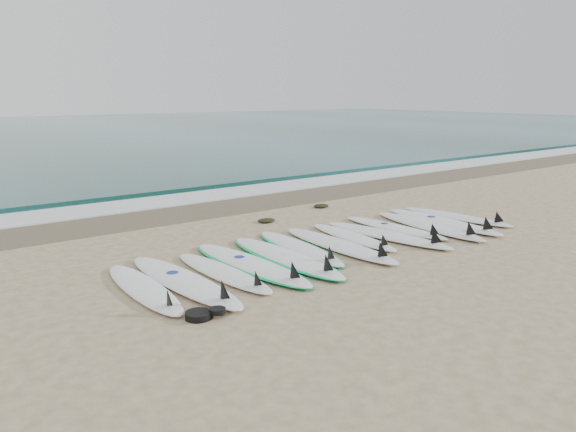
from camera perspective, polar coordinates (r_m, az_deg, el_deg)
ground at (r=9.74m, az=4.61°, el=-3.12°), size 120.00×120.00×0.00m
wet_sand_band at (r=12.98m, az=-7.58°, el=0.78°), size 120.00×1.80×0.01m
foam_band at (r=14.19m, az=-10.42°, el=1.74°), size 120.00×1.40×0.04m
wave_crest at (r=15.52m, az=-12.96°, el=2.65°), size 120.00×1.00×0.10m
surfboard_0 at (r=7.76m, az=-14.33°, el=-7.16°), size 0.63×2.44×0.31m
surfboard_1 at (r=7.90m, az=-10.40°, el=-6.53°), size 0.69×2.90×0.37m
surfboard_2 at (r=8.22m, az=-6.47°, el=-5.73°), size 0.55×2.41×0.31m
surfboard_3 at (r=8.57m, az=-3.73°, el=-4.91°), size 0.78×2.89×0.36m
surfboard_4 at (r=8.91m, az=-0.16°, el=-4.20°), size 0.78×2.91×0.37m
surfboard_5 at (r=9.46m, az=1.24°, el=-3.25°), size 0.92×2.60×0.32m
surfboard_6 at (r=9.60m, az=5.40°, el=-2.97°), size 0.70×2.88×0.37m
surfboard_7 at (r=10.22m, az=6.74°, el=-2.12°), size 0.71×2.38×0.30m
surfboard_8 at (r=10.41m, az=10.26°, el=-1.91°), size 0.89×2.83×0.36m
surfboard_9 at (r=11.02m, az=11.00°, el=-1.17°), size 0.61×2.49×0.32m
surfboard_10 at (r=11.28m, az=14.29°, el=-0.97°), size 0.95×2.92×0.37m
surfboard_11 at (r=11.73m, az=15.67°, el=-0.54°), size 0.78×2.94×0.37m
surfboard_12 at (r=12.31m, az=16.96°, el=-0.06°), size 0.75×2.58×0.33m
seaweed_near at (r=11.53m, az=-2.21°, el=-0.44°), size 0.38×0.30×0.07m
seaweed_far at (r=13.02m, az=3.38°, el=1.05°), size 0.38×0.30×0.07m
leash_coil at (r=6.79m, az=-8.65°, el=-9.84°), size 0.46×0.36×0.11m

